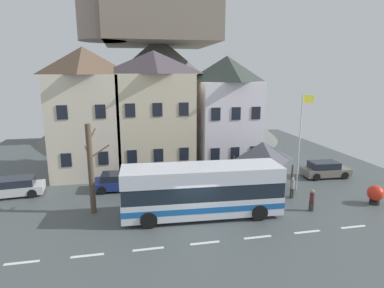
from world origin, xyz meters
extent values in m
cube|color=#495151|center=(0.00, 0.00, -0.03)|extent=(40.00, 60.00, 0.06)
cube|color=silver|center=(-9.00, -2.05, 0.00)|extent=(1.60, 0.20, 0.01)
cube|color=silver|center=(-6.00, -2.05, 0.00)|extent=(1.60, 0.20, 0.01)
cube|color=silver|center=(-3.00, -2.05, 0.00)|extent=(1.60, 0.20, 0.01)
cube|color=silver|center=(0.00, -2.05, 0.00)|extent=(1.60, 0.20, 0.01)
cube|color=silver|center=(3.00, -2.05, 0.00)|extent=(1.60, 0.20, 0.01)
cube|color=silver|center=(6.00, -2.05, 0.00)|extent=(1.60, 0.20, 0.01)
cube|color=silver|center=(9.00, -2.05, 0.00)|extent=(1.60, 0.20, 0.01)
cube|color=beige|center=(-7.20, 12.13, 4.37)|extent=(5.71, 6.27, 8.74)
pyramid|color=brown|center=(-7.20, 12.13, 9.89)|extent=(5.71, 6.27, 2.29)
cube|color=black|center=(-8.63, 8.97, 2.09)|extent=(0.80, 0.06, 1.10)
cube|color=black|center=(-5.77, 8.97, 2.09)|extent=(0.80, 0.06, 1.10)
cube|color=black|center=(-8.63, 8.97, 5.89)|extent=(0.80, 0.06, 1.10)
cube|color=black|center=(-5.77, 8.97, 5.89)|extent=(0.80, 0.06, 1.10)
cube|color=beige|center=(-1.29, 11.61, 4.40)|extent=(6.55, 5.22, 8.80)
pyramid|color=#483D45|center=(-1.29, 11.61, 9.79)|extent=(6.55, 5.22, 1.97)
cube|color=black|center=(-3.48, 8.97, 2.10)|extent=(0.80, 0.06, 1.10)
cube|color=black|center=(-1.29, 8.97, 2.10)|extent=(0.80, 0.06, 1.10)
cube|color=black|center=(0.89, 8.97, 2.10)|extent=(0.80, 0.06, 1.10)
cube|color=black|center=(-3.48, 8.97, 5.93)|extent=(0.80, 0.06, 1.10)
cube|color=black|center=(-1.29, 8.97, 5.93)|extent=(0.80, 0.06, 1.10)
cube|color=black|center=(0.89, 8.97, 5.93)|extent=(0.80, 0.06, 1.10)
cube|color=white|center=(5.46, 11.87, 4.04)|extent=(5.44, 5.74, 8.09)
pyramid|color=#333C36|center=(5.46, 11.87, 9.24)|extent=(5.44, 5.74, 2.31)
cube|color=black|center=(3.65, 8.97, 1.93)|extent=(0.80, 0.06, 1.10)
cube|color=black|center=(5.46, 8.97, 1.93)|extent=(0.80, 0.06, 1.10)
cube|color=black|center=(7.28, 8.97, 1.93)|extent=(0.80, 0.06, 1.10)
cube|color=black|center=(3.65, 8.97, 5.45)|extent=(0.80, 0.06, 1.10)
cube|color=black|center=(5.46, 8.97, 5.45)|extent=(0.80, 0.06, 1.10)
cube|color=black|center=(7.28, 8.97, 5.45)|extent=(0.80, 0.06, 1.10)
cone|color=#5C5E58|center=(0.98, 28.44, 6.87)|extent=(32.94, 32.94, 13.75)
cube|color=gray|center=(0.98, 28.44, 15.52)|extent=(14.32, 14.32, 5.75)
cylinder|color=gray|center=(-6.18, 24.86, 17.24)|extent=(5.77, 5.77, 9.18)
cube|color=silver|center=(0.62, 1.29, 0.82)|extent=(9.99, 3.07, 1.14)
cube|color=#1959A5|center=(0.62, 1.29, 0.88)|extent=(10.02, 3.09, 0.36)
cube|color=#19232D|center=(0.62, 1.29, 1.87)|extent=(9.89, 3.03, 0.96)
cube|color=silver|center=(0.62, 1.29, 2.80)|extent=(9.99, 3.07, 0.90)
cube|color=#19232D|center=(5.58, 1.03, 1.87)|extent=(0.17, 2.15, 0.92)
cylinder|color=black|center=(4.04, 2.34, 0.50)|extent=(1.01, 0.33, 1.00)
cylinder|color=black|center=(3.91, -0.12, 0.50)|extent=(1.01, 0.33, 1.00)
cylinder|color=black|center=(-2.66, 2.69, 0.50)|extent=(1.01, 0.33, 1.00)
cylinder|color=black|center=(-2.79, 0.23, 0.50)|extent=(1.01, 0.33, 1.00)
cylinder|color=#473D33|center=(4.47, 6.41, 1.20)|extent=(0.14, 0.14, 2.40)
cylinder|color=#473D33|center=(7.77, 6.41, 1.20)|extent=(0.14, 0.14, 2.40)
cylinder|color=#473D33|center=(4.47, 3.11, 1.20)|extent=(0.14, 0.14, 2.40)
cylinder|color=#473D33|center=(7.77, 3.11, 1.20)|extent=(0.14, 0.14, 2.40)
pyramid|color=#4B4B56|center=(6.12, 4.76, 3.11)|extent=(3.60, 3.60, 1.42)
cube|color=black|center=(6.54, 7.01, 0.52)|extent=(3.83, 1.78, 0.68)
cube|color=#1E232D|center=(6.35, 7.01, 1.15)|extent=(2.30, 1.57, 0.59)
cylinder|color=black|center=(7.81, 7.86, 0.32)|extent=(0.64, 0.20, 0.64)
cylinder|color=black|center=(7.81, 6.16, 0.32)|extent=(0.64, 0.20, 0.64)
cylinder|color=black|center=(5.28, 7.86, 0.32)|extent=(0.64, 0.20, 0.64)
cylinder|color=black|center=(5.28, 6.16, 0.32)|extent=(0.64, 0.20, 0.64)
cube|color=silver|center=(-12.19, 7.39, 0.48)|extent=(4.32, 2.22, 0.60)
cube|color=#1E232D|center=(-11.98, 7.41, 1.05)|extent=(2.64, 1.84, 0.54)
cylinder|color=black|center=(-10.74, 6.64, 0.32)|extent=(0.66, 0.26, 0.64)
cylinder|color=black|center=(-10.90, 8.39, 0.32)|extent=(0.66, 0.26, 0.64)
cube|color=navy|center=(-4.43, 7.11, 0.49)|extent=(4.17, 2.10, 0.62)
cube|color=#1E232D|center=(-4.64, 7.13, 1.06)|extent=(2.53, 1.78, 0.51)
cylinder|color=black|center=(-3.04, 7.94, 0.32)|extent=(0.65, 0.23, 0.64)
cylinder|color=black|center=(-3.14, 6.14, 0.32)|extent=(0.65, 0.23, 0.64)
cylinder|color=black|center=(-5.73, 8.08, 0.32)|extent=(0.65, 0.23, 0.64)
cylinder|color=black|center=(-5.82, 6.29, 0.32)|extent=(0.65, 0.23, 0.64)
cube|color=slate|center=(12.96, 6.66, 0.49)|extent=(4.02, 1.93, 0.62)
cube|color=#1E232D|center=(12.77, 6.67, 1.09)|extent=(2.44, 1.65, 0.57)
cylinder|color=black|center=(14.30, 7.43, 0.32)|extent=(0.65, 0.23, 0.64)
cylinder|color=black|center=(14.22, 5.76, 0.32)|extent=(0.65, 0.23, 0.64)
cylinder|color=black|center=(11.70, 7.55, 0.32)|extent=(0.65, 0.23, 0.64)
cylinder|color=black|center=(11.62, 5.89, 0.32)|extent=(0.65, 0.23, 0.64)
cylinder|color=#38332D|center=(7.86, 0.44, 0.36)|extent=(0.16, 0.16, 0.71)
cylinder|color=#38332D|center=(7.79, 0.61, 0.36)|extent=(0.16, 0.16, 0.71)
cylinder|color=#512323|center=(7.82, 0.52, 0.94)|extent=(0.29, 0.29, 0.56)
sphere|color=#9E7A60|center=(7.82, 0.52, 1.34)|extent=(0.24, 0.24, 0.24)
cylinder|color=#2D2D38|center=(6.66, 3.37, 0.36)|extent=(0.16, 0.16, 0.73)
cylinder|color=#2D2D38|center=(6.51, 3.24, 0.36)|extent=(0.16, 0.16, 0.73)
cylinder|color=#232B38|center=(6.58, 3.30, 0.99)|extent=(0.32, 0.32, 0.63)
sphere|color=#9E7A60|center=(6.58, 3.30, 1.42)|extent=(0.23, 0.23, 0.23)
cylinder|color=#38332D|center=(7.76, 2.82, 0.38)|extent=(0.12, 0.12, 0.77)
cylinder|color=#38332D|center=(7.58, 2.75, 0.38)|extent=(0.12, 0.12, 0.77)
cylinder|color=gray|center=(7.67, 2.78, 1.03)|extent=(0.29, 0.29, 0.63)
sphere|color=tan|center=(7.67, 2.78, 1.45)|extent=(0.22, 0.22, 0.22)
cylinder|color=black|center=(4.21, 3.16, 0.37)|extent=(0.12, 0.12, 0.74)
cylinder|color=black|center=(4.21, 2.98, 0.37)|extent=(0.12, 0.12, 0.74)
cylinder|color=#232B38|center=(4.21, 3.07, 0.98)|extent=(0.28, 0.28, 0.58)
sphere|color=#D1AD89|center=(4.21, 3.07, 1.38)|extent=(0.23, 0.23, 0.23)
cube|color=#473828|center=(4.22, 6.44, 0.45)|extent=(1.52, 0.45, 0.08)
cube|color=#473828|center=(4.22, 6.67, 0.67)|extent=(1.52, 0.06, 0.40)
cube|color=#2D2D33|center=(3.54, 6.44, 0.23)|extent=(0.08, 0.36, 0.45)
cube|color=#2D2D33|center=(4.90, 6.44, 0.23)|extent=(0.08, 0.36, 0.45)
cylinder|color=silver|center=(8.82, 4.22, 3.67)|extent=(0.10, 0.10, 7.35)
cube|color=yellow|center=(9.27, 4.22, 7.00)|extent=(0.90, 0.03, 0.56)
cylinder|color=black|center=(12.74, 0.65, 0.12)|extent=(0.65, 0.65, 0.25)
sphere|color=red|center=(12.74, 0.65, 0.79)|extent=(1.08, 1.08, 1.08)
cylinder|color=brown|center=(-6.14, 3.14, 2.90)|extent=(0.36, 0.36, 5.81)
cylinder|color=brown|center=(-5.54, 3.29, 4.01)|extent=(1.27, 0.39, 0.81)
cylinder|color=brown|center=(-6.31, 3.48, 4.02)|extent=(0.43, 0.75, 0.62)
cylinder|color=brown|center=(-5.95, 3.43, 5.06)|extent=(0.49, 0.67, 0.76)
cylinder|color=brown|center=(-6.14, 3.54, 4.81)|extent=(0.10, 0.86, 0.89)
camera|label=1|loc=(-3.82, -17.10, 8.83)|focal=29.99mm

